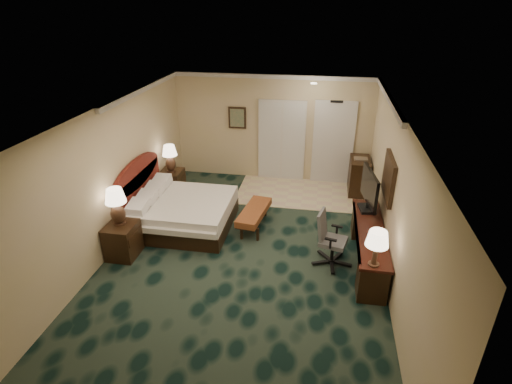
% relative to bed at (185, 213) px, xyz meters
% --- Properties ---
extents(floor, '(5.00, 7.50, 0.00)m').
position_rel_bed_xyz_m(floor, '(1.44, -0.92, -0.30)').
color(floor, black).
rests_on(floor, ground).
extents(ceiling, '(5.00, 7.50, 0.00)m').
position_rel_bed_xyz_m(ceiling, '(1.44, -0.92, 2.40)').
color(ceiling, silver).
rests_on(ceiling, wall_back).
extents(wall_back, '(5.00, 0.00, 2.70)m').
position_rel_bed_xyz_m(wall_back, '(1.44, 2.83, 1.05)').
color(wall_back, '#CAB77D').
rests_on(wall_back, ground).
extents(wall_front, '(5.00, 0.00, 2.70)m').
position_rel_bed_xyz_m(wall_front, '(1.44, -4.67, 1.05)').
color(wall_front, '#CAB77D').
rests_on(wall_front, ground).
extents(wall_left, '(0.00, 7.50, 2.70)m').
position_rel_bed_xyz_m(wall_left, '(-1.06, -0.92, 1.05)').
color(wall_left, '#CAB77D').
rests_on(wall_left, ground).
extents(wall_right, '(0.00, 7.50, 2.70)m').
position_rel_bed_xyz_m(wall_right, '(3.94, -0.92, 1.05)').
color(wall_right, '#CAB77D').
rests_on(wall_right, ground).
extents(crown_molding, '(5.00, 7.50, 0.10)m').
position_rel_bed_xyz_m(crown_molding, '(1.44, -0.92, 2.35)').
color(crown_molding, silver).
rests_on(crown_molding, wall_back).
extents(tile_patch, '(3.20, 1.70, 0.01)m').
position_rel_bed_xyz_m(tile_patch, '(2.34, 1.98, -0.30)').
color(tile_patch, beige).
rests_on(tile_patch, ground).
extents(headboard, '(0.12, 2.00, 1.40)m').
position_rel_bed_xyz_m(headboard, '(-1.00, 0.08, 0.40)').
color(headboard, '#481A14').
rests_on(headboard, ground).
extents(entry_door, '(1.02, 0.06, 2.18)m').
position_rel_bed_xyz_m(entry_door, '(2.99, 2.80, 0.75)').
color(entry_door, silver).
rests_on(entry_door, ground).
extents(closet_doors, '(1.20, 0.06, 2.10)m').
position_rel_bed_xyz_m(closet_doors, '(1.69, 2.79, 0.75)').
color(closet_doors, silver).
rests_on(closet_doors, ground).
extents(wall_art, '(0.45, 0.06, 0.55)m').
position_rel_bed_xyz_m(wall_art, '(0.54, 2.79, 1.30)').
color(wall_art, '#456A52').
rests_on(wall_art, wall_back).
extents(wall_mirror, '(0.05, 0.95, 0.75)m').
position_rel_bed_xyz_m(wall_mirror, '(3.90, -0.32, 1.25)').
color(wall_mirror, white).
rests_on(wall_mirror, wall_right).
extents(bed, '(1.91, 1.77, 0.61)m').
position_rel_bed_xyz_m(bed, '(0.00, 0.00, 0.00)').
color(bed, silver).
rests_on(bed, ground).
extents(nightstand_near, '(0.52, 0.60, 0.65)m').
position_rel_bed_xyz_m(nightstand_near, '(-0.78, -1.22, 0.02)').
color(nightstand_near, black).
rests_on(nightstand_near, ground).
extents(nightstand_far, '(0.50, 0.58, 0.63)m').
position_rel_bed_xyz_m(nightstand_far, '(-0.78, 1.36, 0.01)').
color(nightstand_far, black).
rests_on(nightstand_far, ground).
extents(lamp_near, '(0.48, 0.48, 0.70)m').
position_rel_bed_xyz_m(lamp_near, '(-0.81, -1.17, 0.70)').
color(lamp_near, black).
rests_on(lamp_near, nightstand_near).
extents(lamp_far, '(0.42, 0.42, 0.65)m').
position_rel_bed_xyz_m(lamp_far, '(-0.77, 1.35, 0.65)').
color(lamp_far, black).
rests_on(lamp_far, nightstand_far).
extents(bed_bench, '(0.59, 1.27, 0.42)m').
position_rel_bed_xyz_m(bed_bench, '(1.43, 0.22, -0.10)').
color(bed_bench, brown).
rests_on(bed_bench, ground).
extents(desk, '(0.51, 2.36, 0.68)m').
position_rel_bed_xyz_m(desk, '(3.67, -0.67, 0.04)').
color(desk, black).
rests_on(desk, ground).
extents(tv, '(0.24, 1.02, 0.79)m').
position_rel_bed_xyz_m(tv, '(3.66, 0.09, 0.77)').
color(tv, black).
rests_on(tv, desk).
extents(desk_lamp, '(0.40, 0.40, 0.61)m').
position_rel_bed_xyz_m(desk_lamp, '(3.63, -1.70, 0.68)').
color(desk_lamp, black).
rests_on(desk_lamp, desk).
extents(desk_chair, '(0.70, 0.68, 1.02)m').
position_rel_bed_xyz_m(desk_chair, '(3.05, -0.81, 0.21)').
color(desk_chair, '#525252').
rests_on(desk_chair, ground).
extents(minibar, '(0.46, 0.83, 0.87)m').
position_rel_bed_xyz_m(minibar, '(3.66, 2.28, 0.13)').
color(minibar, black).
rests_on(minibar, ground).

